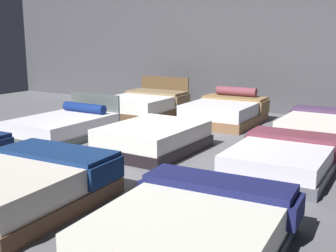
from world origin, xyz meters
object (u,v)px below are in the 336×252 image
(bed_4, at_px, (153,138))
(bed_3, at_px, (64,126))
(bed_2, at_px, (193,229))
(bed_5, at_px, (283,158))
(bed_6, at_px, (146,104))
(bed_1, at_px, (23,185))
(bed_8, at_px, (321,125))
(bed_7, at_px, (225,112))

(bed_4, bearing_deg, bed_3, -179.69)
(bed_4, bearing_deg, bed_2, -49.95)
(bed_5, distance_m, bed_6, 5.50)
(bed_3, distance_m, bed_5, 4.60)
(bed_1, xyz_separation_m, bed_2, (2.31, 0.04, -0.03))
(bed_2, height_order, bed_4, bed_2)
(bed_2, distance_m, bed_8, 5.87)
(bed_2, bearing_deg, bed_1, 177.85)
(bed_1, height_order, bed_4, bed_1)
(bed_4, relative_size, bed_8, 0.96)
(bed_4, relative_size, bed_7, 0.94)
(bed_5, bearing_deg, bed_3, 178.78)
(bed_2, height_order, bed_3, bed_3)
(bed_2, xyz_separation_m, bed_4, (-2.32, 2.91, 0.01))
(bed_5, relative_size, bed_6, 0.97)
(bed_3, bearing_deg, bed_4, -0.42)
(bed_3, xyz_separation_m, bed_4, (2.24, -0.04, 0.02))
(bed_3, relative_size, bed_7, 0.99)
(bed_1, relative_size, bed_7, 1.00)
(bed_8, bearing_deg, bed_5, -89.21)
(bed_2, relative_size, bed_6, 0.97)
(bed_1, bearing_deg, bed_7, 86.50)
(bed_4, height_order, bed_5, bed_4)
(bed_1, relative_size, bed_8, 1.02)
(bed_3, distance_m, bed_8, 5.44)
(bed_7, height_order, bed_8, bed_7)
(bed_1, distance_m, bed_8, 6.36)
(bed_3, bearing_deg, bed_7, 52.98)
(bed_6, relative_size, bed_7, 1.02)
(bed_5, distance_m, bed_8, 2.94)
(bed_5, height_order, bed_7, bed_7)
(bed_4, distance_m, bed_6, 3.79)
(bed_3, height_order, bed_4, bed_3)
(bed_4, xyz_separation_m, bed_7, (0.10, 3.06, 0.04))
(bed_5, xyz_separation_m, bed_8, (-0.01, 2.94, -0.01))
(bed_3, bearing_deg, bed_5, 0.38)
(bed_1, distance_m, bed_2, 2.31)
(bed_3, distance_m, bed_7, 3.81)
(bed_6, distance_m, bed_8, 4.57)
(bed_1, relative_size, bed_5, 1.02)
(bed_6, bearing_deg, bed_2, -53.07)
(bed_2, distance_m, bed_4, 3.72)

